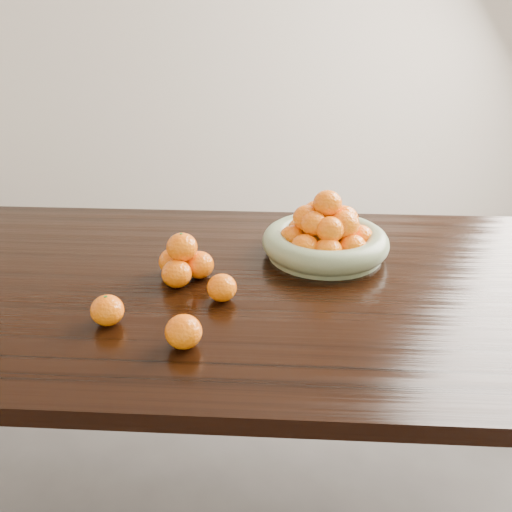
# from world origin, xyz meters

# --- Properties ---
(ground) EXTENTS (5.00, 5.00, 0.00)m
(ground) POSITION_xyz_m (0.00, 0.00, 0.00)
(ground) COLOR #504D4B
(ground) RESTS_ON ground
(wall_back) EXTENTS (5.00, 0.04, 2.70)m
(wall_back) POSITION_xyz_m (0.00, 2.50, 1.35)
(wall_back) COLOR beige
(wall_back) RESTS_ON ground
(dining_table) EXTENTS (2.00, 1.00, 0.75)m
(dining_table) POSITION_xyz_m (0.00, 0.00, 0.66)
(dining_table) COLOR black
(dining_table) RESTS_ON ground
(fruit_bowl) EXTENTS (0.34, 0.34, 0.18)m
(fruit_bowl) POSITION_xyz_m (0.18, 0.17, 0.80)
(fruit_bowl) COLOR gray
(fruit_bowl) RESTS_ON dining_table
(orange_pyramid) EXTENTS (0.14, 0.14, 0.12)m
(orange_pyramid) POSITION_xyz_m (-0.18, 0.01, 0.80)
(orange_pyramid) COLOR orange
(orange_pyramid) RESTS_ON dining_table
(loose_orange_0) EXTENTS (0.07, 0.07, 0.07)m
(loose_orange_0) POSITION_xyz_m (-0.30, -0.22, 0.78)
(loose_orange_0) COLOR orange
(loose_orange_0) RESTS_ON dining_table
(loose_orange_1) EXTENTS (0.08, 0.08, 0.07)m
(loose_orange_1) POSITION_xyz_m (-0.12, -0.29, 0.79)
(loose_orange_1) COLOR orange
(loose_orange_1) RESTS_ON dining_table
(loose_orange_2) EXTENTS (0.07, 0.07, 0.06)m
(loose_orange_2) POSITION_xyz_m (-0.07, -0.10, 0.78)
(loose_orange_2) COLOR orange
(loose_orange_2) RESTS_ON dining_table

